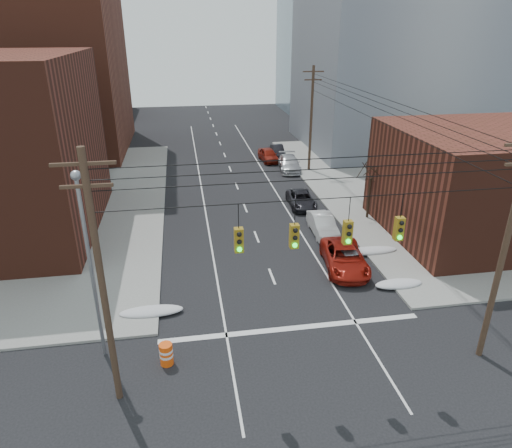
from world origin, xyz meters
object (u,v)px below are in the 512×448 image
object	(u,v)px
parked_car_d	(289,163)
parked_car_f	(277,150)
parked_car_c	(301,199)
lot_car_d	(46,194)
parked_car_e	(268,155)
construction_barrel	(166,354)
parked_car_b	(323,225)
red_pickup	(345,258)
lot_car_b	(76,194)
lot_car_c	(32,221)
parked_car_a	(349,257)
lot_car_a	(66,206)

from	to	relation	value
parked_car_d	parked_car_f	bearing A→B (deg)	96.66
parked_car_c	lot_car_d	size ratio (longest dim) A/B	1.16
parked_car_e	construction_barrel	bearing A→B (deg)	-113.36
parked_car_c	parked_car_e	xyz separation A→B (m)	(-0.13, 14.81, 0.10)
parked_car_c	parked_car_b	bearing A→B (deg)	-86.00
red_pickup	lot_car_b	distance (m)	25.00
red_pickup	parked_car_e	distance (m)	26.15
parked_car_f	lot_car_c	world-z (taller)	lot_car_c
lot_car_b	lot_car_d	bearing A→B (deg)	93.15
lot_car_d	construction_barrel	xyz separation A→B (m)	(10.95, -23.52, -0.25)
parked_car_b	lot_car_c	size ratio (longest dim) A/B	0.95
parked_car_b	lot_car_d	bearing A→B (deg)	157.08
parked_car_d	lot_car_b	size ratio (longest dim) A/B	1.07
parked_car_a	lot_car_b	size ratio (longest dim) A/B	0.79
parked_car_f	lot_car_b	xyz separation A→B (m)	(-21.20, -13.07, 0.21)
parked_car_a	parked_car_d	size ratio (longest dim) A/B	0.74
parked_car_f	lot_car_a	world-z (taller)	lot_car_a
parked_car_e	lot_car_a	xyz separation A→B (m)	(-19.87, -13.64, 0.12)
parked_car_c	parked_car_f	xyz separation A→B (m)	(1.47, 17.15, -0.00)
red_pickup	parked_car_d	bearing A→B (deg)	93.83
parked_car_a	parked_car_d	distance (m)	21.97
parked_car_a	construction_barrel	xyz separation A→B (m)	(-11.81, -7.72, -0.10)
parked_car_e	lot_car_b	bearing A→B (deg)	-156.09
red_pickup	parked_car_c	bearing A→B (deg)	97.51
parked_car_d	lot_car_c	bearing A→B (deg)	-145.22
red_pickup	lot_car_b	world-z (taller)	lot_car_b
parked_car_e	lot_car_d	bearing A→B (deg)	-160.32
lot_car_d	red_pickup	bearing A→B (deg)	-110.46
parked_car_b	red_pickup	bearing A→B (deg)	-89.92
parked_car_a	construction_barrel	bearing A→B (deg)	-146.64
lot_car_b	construction_barrel	bearing A→B (deg)	-144.16
parked_car_f	lot_car_a	size ratio (longest dim) A/B	0.90
lot_car_b	lot_car_c	world-z (taller)	lot_car_b
parked_car_f	lot_car_c	xyz separation A→B (m)	(-23.33, -18.80, 0.21)
red_pickup	parked_car_c	xyz separation A→B (m)	(0.04, 11.34, -0.13)
lot_car_a	lot_car_d	world-z (taller)	lot_car_a
parked_car_f	lot_car_d	size ratio (longest dim) A/B	0.97
red_pickup	parked_car_e	size ratio (longest dim) A/B	1.27
parked_car_e	parked_car_f	bearing A→B (deg)	50.85
parked_car_a	construction_barrel	size ratio (longest dim) A/B	3.53
red_pickup	parked_car_b	distance (m)	5.48
lot_car_a	lot_car_d	distance (m)	4.24
lot_car_a	lot_car_d	xyz separation A→B (m)	(-2.39, 3.51, -0.03)
parked_car_f	lot_car_d	world-z (taller)	lot_car_d
parked_car_d	lot_car_d	size ratio (longest dim) A/B	1.34
parked_car_c	lot_car_a	xyz separation A→B (m)	(-20.00, 1.17, 0.22)
parked_car_b	lot_car_b	world-z (taller)	lot_car_b
lot_car_a	construction_barrel	distance (m)	21.77
parked_car_f	lot_car_d	xyz separation A→B (m)	(-23.85, -12.47, 0.19)
red_pickup	lot_car_a	world-z (taller)	lot_car_a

